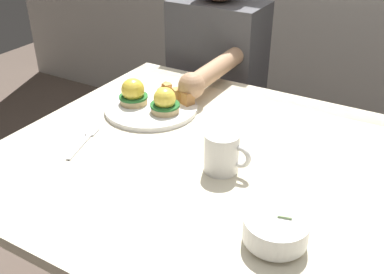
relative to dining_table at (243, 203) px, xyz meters
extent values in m
cube|color=beige|center=(0.00, 0.00, 0.09)|extent=(1.20, 0.90, 0.03)
cube|color=#3F7F51|center=(0.00, 0.40, 0.10)|extent=(1.20, 0.06, 0.00)
cube|color=brown|center=(-0.55, 0.40, -0.28)|extent=(0.06, 0.06, 0.71)
cylinder|color=white|center=(-0.36, 0.14, 0.11)|extent=(0.27, 0.27, 0.01)
cylinder|color=tan|center=(-0.42, 0.13, 0.13)|extent=(0.08, 0.08, 0.02)
cylinder|color=#286B2D|center=(-0.42, 0.13, 0.14)|extent=(0.08, 0.08, 0.01)
sphere|color=yellow|center=(-0.42, 0.13, 0.16)|extent=(0.07, 0.07, 0.07)
cylinder|color=tan|center=(-0.31, 0.13, 0.13)|extent=(0.08, 0.08, 0.02)
cylinder|color=#236028|center=(-0.31, 0.13, 0.14)|extent=(0.08, 0.08, 0.01)
sphere|color=yellow|center=(-0.31, 0.13, 0.16)|extent=(0.06, 0.06, 0.06)
cube|color=tan|center=(-0.30, 0.21, 0.13)|extent=(0.03, 0.03, 0.03)
cube|color=#AD7038|center=(-0.37, 0.23, 0.14)|extent=(0.02, 0.02, 0.03)
cube|color=tan|center=(-0.36, 0.23, 0.14)|extent=(0.03, 0.03, 0.03)
cube|color=#AD7038|center=(-0.28, 0.21, 0.14)|extent=(0.04, 0.04, 0.03)
cube|color=tan|center=(-0.32, 0.21, 0.14)|extent=(0.04, 0.04, 0.04)
cube|color=#B77A42|center=(-0.37, 0.21, 0.13)|extent=(0.03, 0.03, 0.03)
cube|color=#B77A42|center=(-0.28, 0.20, 0.14)|extent=(0.04, 0.04, 0.04)
cylinder|color=white|center=(0.15, -0.20, 0.11)|extent=(0.10, 0.10, 0.01)
cylinder|color=white|center=(0.15, -0.20, 0.14)|extent=(0.12, 0.12, 0.04)
cube|color=#B7E093|center=(0.15, -0.22, 0.14)|extent=(0.03, 0.03, 0.03)
cube|color=#B7E093|center=(0.16, -0.18, 0.15)|extent=(0.03, 0.03, 0.03)
cube|color=#EA6B70|center=(0.17, -0.22, 0.14)|extent=(0.03, 0.03, 0.03)
cube|color=#EA6B70|center=(0.16, -0.20, 0.14)|extent=(0.03, 0.03, 0.03)
cube|color=#F4A85B|center=(0.15, -0.20, 0.13)|extent=(0.03, 0.03, 0.03)
cylinder|color=white|center=(-0.04, -0.04, 0.15)|extent=(0.08, 0.08, 0.09)
cylinder|color=black|center=(-0.04, -0.04, 0.20)|extent=(0.07, 0.07, 0.01)
torus|color=white|center=(0.00, -0.04, 0.16)|extent=(0.06, 0.01, 0.06)
cube|color=silver|center=(-0.40, -0.13, 0.11)|extent=(0.05, 0.12, 0.00)
cube|color=silver|center=(-0.42, -0.06, 0.11)|extent=(0.03, 0.04, 0.00)
cylinder|color=#33333D|center=(-0.49, 0.53, -0.41)|extent=(0.11, 0.11, 0.45)
cylinder|color=#33333D|center=(-0.31, 0.53, -0.41)|extent=(0.11, 0.11, 0.45)
cube|color=#4C4C51|center=(-0.40, 0.63, 0.07)|extent=(0.34, 0.20, 0.50)
cylinder|color=tan|center=(-0.28, 0.38, 0.17)|extent=(0.06, 0.30, 0.06)
sphere|color=tan|center=(-0.28, 0.23, 0.17)|extent=(0.08, 0.08, 0.08)
camera|label=1|loc=(0.33, -0.82, 0.69)|focal=41.90mm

